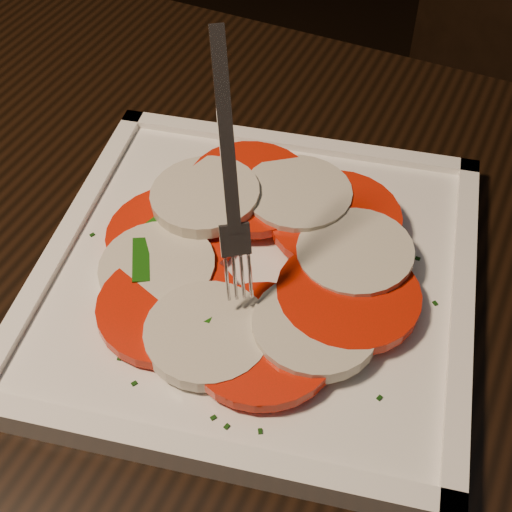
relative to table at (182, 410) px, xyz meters
name	(u,v)px	position (x,y,z in m)	size (l,w,h in m)	color
table	(182,410)	(0.00, 0.00, 0.00)	(1.25, 0.88, 0.75)	black
chair	(499,110)	(0.18, 0.66, -0.12)	(0.55, 0.55, 0.93)	black
plate	(256,277)	(0.04, 0.06, 0.11)	(0.30, 0.30, 0.01)	white
caprese_salad	(256,260)	(0.04, 0.06, 0.12)	(0.25, 0.25, 0.03)	red
fork	(227,164)	(0.02, 0.05, 0.22)	(0.03, 0.07, 0.16)	white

